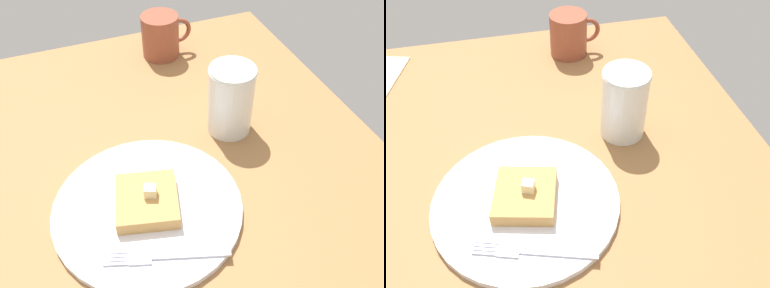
{
  "view_description": "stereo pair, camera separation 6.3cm",
  "coord_description": "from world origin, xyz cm",
  "views": [
    {
      "loc": [
        1.37,
        -34.94,
        51.09
      ],
      "look_at": [
        17.81,
        7.2,
        7.06
      ],
      "focal_mm": 40.0,
      "sensor_mm": 36.0,
      "label": 1
    },
    {
      "loc": [
        7.38,
        -36.82,
        51.09
      ],
      "look_at": [
        17.81,
        7.2,
        7.06
      ],
      "focal_mm": 40.0,
      "sensor_mm": 36.0,
      "label": 2
    }
  ],
  "objects": [
    {
      "name": "toast_slice_center",
      "position": [
        8.89,
        1.3,
        4.7
      ],
      "size": [
        10.3,
        10.73,
        2.15
      ],
      "primitive_type": "cube",
      "rotation": [
        0.0,
        0.0,
        -0.25
      ],
      "color": "tan",
      "rests_on": "plate"
    },
    {
      "name": "fork",
      "position": [
        7.88,
        -6.93,
        3.81
      ],
      "size": [
        15.66,
        6.32,
        0.36
      ],
      "color": "silver",
      "rests_on": "plate"
    },
    {
      "name": "plate",
      "position": [
        8.89,
        1.3,
        3.16
      ],
      "size": [
        26.37,
        26.37,
        1.07
      ],
      "color": "white",
      "rests_on": "table_surface"
    },
    {
      "name": "coffee_mug",
      "position": [
        23.47,
        38.68,
        6.9
      ],
      "size": [
        10.31,
        7.47,
        8.64
      ],
      "color": "brown",
      "rests_on": "table_surface"
    },
    {
      "name": "syrup_jar",
      "position": [
        26.74,
        13.1,
        7.95
      ],
      "size": [
        7.58,
        7.58,
        11.8
      ],
      "color": "#4B1B05",
      "rests_on": "table_surface"
    },
    {
      "name": "table_surface",
      "position": [
        0.0,
        0.0,
        1.28
      ],
      "size": [
        97.81,
        97.81,
        2.56
      ],
      "primitive_type": "cube",
      "color": "olive",
      "rests_on": "ground"
    },
    {
      "name": "butter_pat_primary",
      "position": [
        9.47,
        1.24,
        6.59
      ],
      "size": [
        2.07,
        1.99,
        1.63
      ],
      "primitive_type": "cube",
      "rotation": [
        0.0,
        0.0,
        2.74
      ],
      "color": "beige",
      "rests_on": "toast_slice_center"
    }
  ]
}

